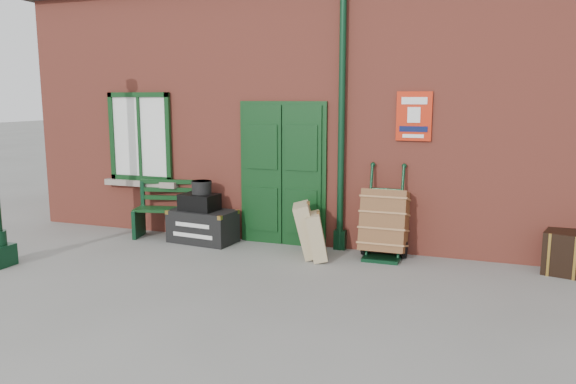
% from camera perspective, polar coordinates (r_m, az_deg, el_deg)
% --- Properties ---
extents(ground, '(80.00, 80.00, 0.00)m').
position_cam_1_polar(ground, '(7.63, -2.24, -8.10)').
color(ground, gray).
rests_on(ground, ground).
extents(station_building, '(10.30, 4.30, 4.36)m').
position_cam_1_polar(station_building, '(10.59, 4.82, 8.73)').
color(station_building, '#AD4938').
rests_on(station_building, ground).
extents(bench, '(1.66, 0.84, 0.98)m').
position_cam_1_polar(bench, '(9.53, -10.55, -1.60)').
color(bench, '#0E3414').
rests_on(bench, ground).
extents(houdini_trunk, '(1.10, 0.68, 0.52)m').
position_cam_1_polar(houdini_trunk, '(9.18, -8.65, -3.44)').
color(houdini_trunk, black).
rests_on(houdini_trunk, ground).
extents(strongbox, '(0.62, 0.48, 0.26)m').
position_cam_1_polar(strongbox, '(9.13, -8.99, -1.01)').
color(strongbox, black).
rests_on(strongbox, houdini_trunk).
extents(hatbox, '(0.35, 0.35, 0.21)m').
position_cam_1_polar(hatbox, '(9.10, -8.77, 0.47)').
color(hatbox, black).
rests_on(hatbox, strongbox).
extents(suitcase_back, '(0.55, 0.65, 0.81)m').
position_cam_1_polar(suitcase_back, '(8.23, 1.91, -3.86)').
color(suitcase_back, tan).
rests_on(suitcase_back, ground).
extents(suitcase_front, '(0.46, 0.57, 0.69)m').
position_cam_1_polar(suitcase_front, '(8.10, 2.91, -4.51)').
color(suitcase_front, tan).
rests_on(suitcase_front, ground).
extents(porter_trolley, '(0.66, 0.71, 1.34)m').
position_cam_1_polar(porter_trolley, '(8.28, 9.76, -3.10)').
color(porter_trolley, black).
rests_on(porter_trolley, ground).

